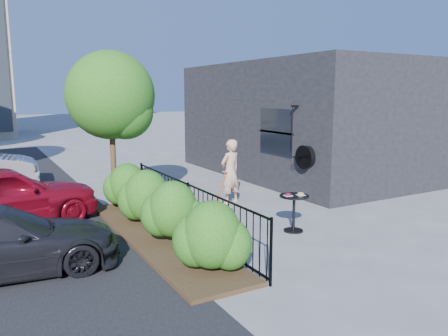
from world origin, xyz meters
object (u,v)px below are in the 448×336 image
cafe_table (294,207)px  shovel (215,210)px  patio_tree (114,101)px  car_red (0,196)px  woman (230,172)px

cafe_table → shovel: bearing=170.9°
patio_tree → car_red: bearing=-172.9°
patio_tree → shovel: 4.19m
cafe_table → patio_tree: bearing=126.2°
woman → car_red: bearing=-22.2°
patio_tree → car_red: (-2.70, -0.34, -2.06)m
cafe_table → woman: bearing=89.4°
patio_tree → cafe_table: size_ratio=4.64×
patio_tree → shovel: size_ratio=2.71×
shovel → car_red: (-3.68, 3.14, 0.06)m
car_red → cafe_table: bearing=-132.0°
patio_tree → car_red: size_ratio=0.96×
woman → patio_tree: bearing=-35.0°
cafe_table → woman: size_ratio=0.49×
woman → car_red: 5.53m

